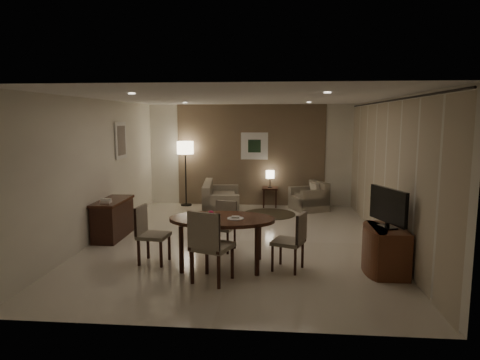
# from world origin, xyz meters

# --- Properties ---
(room_shell) EXTENTS (5.50, 7.00, 2.70)m
(room_shell) POSITION_xyz_m (0.00, 0.40, 1.35)
(room_shell) COLOR beige
(room_shell) RESTS_ON ground
(taupe_accent) EXTENTS (3.96, 0.03, 2.70)m
(taupe_accent) POSITION_xyz_m (0.00, 3.48, 1.35)
(taupe_accent) COLOR #76644A
(taupe_accent) RESTS_ON wall_back
(curtain_wall) EXTENTS (0.08, 6.70, 2.58)m
(curtain_wall) POSITION_xyz_m (2.68, 0.00, 1.32)
(curtain_wall) COLOR beige
(curtain_wall) RESTS_ON wall_right
(curtain_rod) EXTENTS (0.03, 6.80, 0.03)m
(curtain_rod) POSITION_xyz_m (2.68, 0.00, 2.64)
(curtain_rod) COLOR black
(curtain_rod) RESTS_ON wall_right
(art_back_frame) EXTENTS (0.72, 0.03, 0.72)m
(art_back_frame) POSITION_xyz_m (0.10, 3.46, 1.60)
(art_back_frame) COLOR silver
(art_back_frame) RESTS_ON wall_back
(art_back_canvas) EXTENTS (0.34, 0.01, 0.34)m
(art_back_canvas) POSITION_xyz_m (0.10, 3.44, 1.60)
(art_back_canvas) COLOR black
(art_back_canvas) RESTS_ON wall_back
(art_left_frame) EXTENTS (0.03, 0.60, 0.80)m
(art_left_frame) POSITION_xyz_m (-2.72, 1.20, 1.85)
(art_left_frame) COLOR silver
(art_left_frame) RESTS_ON wall_left
(art_left_canvas) EXTENTS (0.01, 0.46, 0.64)m
(art_left_canvas) POSITION_xyz_m (-2.71, 1.20, 1.85)
(art_left_canvas) COLOR gray
(art_left_canvas) RESTS_ON wall_left
(downlight_nl) EXTENTS (0.10, 0.10, 0.01)m
(downlight_nl) POSITION_xyz_m (-1.40, -1.80, 2.69)
(downlight_nl) COLOR white
(downlight_nl) RESTS_ON ceiling
(downlight_nr) EXTENTS (0.10, 0.10, 0.01)m
(downlight_nr) POSITION_xyz_m (1.40, -1.80, 2.69)
(downlight_nr) COLOR white
(downlight_nr) RESTS_ON ceiling
(downlight_fl) EXTENTS (0.10, 0.10, 0.01)m
(downlight_fl) POSITION_xyz_m (-1.40, 1.80, 2.69)
(downlight_fl) COLOR white
(downlight_fl) RESTS_ON ceiling
(downlight_fr) EXTENTS (0.10, 0.10, 0.01)m
(downlight_fr) POSITION_xyz_m (1.40, 1.80, 2.69)
(downlight_fr) COLOR white
(downlight_fr) RESTS_ON ceiling
(console_desk) EXTENTS (0.48, 1.20, 0.75)m
(console_desk) POSITION_xyz_m (-2.49, 0.00, 0.38)
(console_desk) COLOR #492817
(console_desk) RESTS_ON floor
(telephone) EXTENTS (0.20, 0.14, 0.09)m
(telephone) POSITION_xyz_m (-2.49, -0.30, 0.80)
(telephone) COLOR white
(telephone) RESTS_ON console_desk
(tv_cabinet) EXTENTS (0.48, 0.90, 0.70)m
(tv_cabinet) POSITION_xyz_m (2.40, -1.50, 0.35)
(tv_cabinet) COLOR brown
(tv_cabinet) RESTS_ON floor
(flat_tv) EXTENTS (0.36, 0.85, 0.60)m
(flat_tv) POSITION_xyz_m (2.38, -1.50, 1.02)
(flat_tv) COLOR black
(flat_tv) RESTS_ON tv_cabinet
(dining_table) EXTENTS (1.67, 1.04, 0.78)m
(dining_table) POSITION_xyz_m (-0.14, -1.44, 0.39)
(dining_table) COLOR #492817
(dining_table) RESTS_ON floor
(chair_near) EXTENTS (0.66, 0.66, 1.06)m
(chair_near) POSITION_xyz_m (-0.19, -2.09, 0.53)
(chair_near) COLOR gray
(chair_near) RESTS_ON floor
(chair_far) EXTENTS (0.51, 0.51, 0.86)m
(chair_far) POSITION_xyz_m (-0.24, -0.63, 0.43)
(chair_far) COLOR gray
(chair_far) RESTS_ON floor
(chair_left) EXTENTS (0.50, 0.50, 0.93)m
(chair_left) POSITION_xyz_m (-1.26, -1.39, 0.47)
(chair_left) COLOR gray
(chair_left) RESTS_ON floor
(chair_right) EXTENTS (0.57, 0.57, 0.91)m
(chair_right) POSITION_xyz_m (0.89, -1.52, 0.46)
(chair_right) COLOR gray
(chair_right) RESTS_ON floor
(plate_a) EXTENTS (0.26, 0.26, 0.02)m
(plate_a) POSITION_xyz_m (-0.32, -1.39, 0.79)
(plate_a) COLOR white
(plate_a) RESTS_ON dining_table
(plate_b) EXTENTS (0.26, 0.26, 0.02)m
(plate_b) POSITION_xyz_m (0.08, -1.49, 0.79)
(plate_b) COLOR white
(plate_b) RESTS_ON dining_table
(fruit_apple) EXTENTS (0.09, 0.09, 0.09)m
(fruit_apple) POSITION_xyz_m (-0.32, -1.39, 0.84)
(fruit_apple) COLOR #CC1744
(fruit_apple) RESTS_ON plate_a
(napkin) EXTENTS (0.12, 0.08, 0.03)m
(napkin) POSITION_xyz_m (0.08, -1.49, 0.81)
(napkin) COLOR white
(napkin) RESTS_ON plate_b
(round_rug) EXTENTS (1.29, 1.29, 0.01)m
(round_rug) POSITION_xyz_m (0.53, 2.34, 0.01)
(round_rug) COLOR #3F3623
(round_rug) RESTS_ON floor
(sofa) EXTENTS (1.77, 1.02, 0.79)m
(sofa) POSITION_xyz_m (-0.63, 2.20, 0.40)
(sofa) COLOR gray
(sofa) RESTS_ON floor
(armchair) EXTENTS (1.04, 1.06, 0.72)m
(armchair) POSITION_xyz_m (1.52, 2.93, 0.36)
(armchair) COLOR gray
(armchair) RESTS_ON floor
(side_table) EXTENTS (0.41, 0.41, 0.52)m
(side_table) POSITION_xyz_m (0.53, 3.25, 0.26)
(side_table) COLOR #331811
(side_table) RESTS_ON floor
(table_lamp) EXTENTS (0.22, 0.22, 0.50)m
(table_lamp) POSITION_xyz_m (0.53, 3.25, 0.77)
(table_lamp) COLOR #FFEAC1
(table_lamp) RESTS_ON side_table
(floor_lamp) EXTENTS (0.44, 0.44, 1.73)m
(floor_lamp) POSITION_xyz_m (-1.73, 3.23, 0.86)
(floor_lamp) COLOR #FFE5B7
(floor_lamp) RESTS_ON floor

